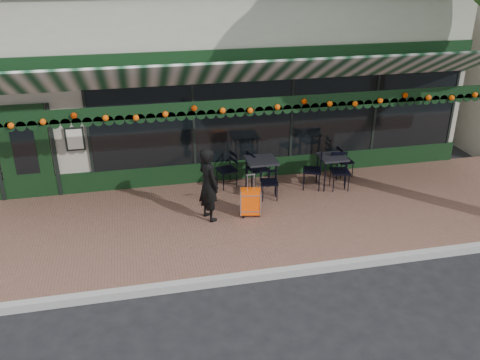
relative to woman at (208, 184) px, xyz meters
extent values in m
plane|color=black|center=(0.97, -2.09, -0.95)|extent=(80.00, 80.00, 0.00)
cube|color=brown|center=(0.97, -0.09, -0.87)|extent=(18.00, 4.00, 0.15)
cube|color=#9E9E99|center=(0.97, -2.17, -0.87)|extent=(18.00, 0.16, 0.15)
cube|color=gray|center=(0.97, 5.91, 1.30)|extent=(12.00, 8.00, 4.50)
cube|color=black|center=(2.17, 1.89, 0.70)|extent=(9.20, 0.04, 2.00)
cube|color=black|center=(-3.83, 1.89, 0.30)|extent=(1.10, 0.07, 2.20)
cube|color=silver|center=(-2.73, 1.85, 0.55)|extent=(0.42, 0.04, 0.55)
cube|color=black|center=(0.97, 0.43, 1.51)|extent=(12.00, 0.03, 0.28)
cylinder|color=#FF6708|center=(0.97, 0.37, 1.49)|extent=(11.60, 0.12, 0.12)
imported|color=black|center=(0.00, 0.00, 0.00)|extent=(0.58, 0.69, 1.60)
cube|color=#FC4C07|center=(0.88, -0.07, -0.46)|extent=(0.46, 0.31, 0.56)
cube|color=black|center=(0.88, -0.07, -0.77)|extent=(0.46, 0.31, 0.06)
cube|color=silver|center=(0.88, -0.07, -0.01)|extent=(0.19, 0.06, 0.35)
cube|color=black|center=(3.12, 0.98, -0.05)|extent=(0.63, 0.63, 0.04)
cylinder|color=black|center=(2.86, 0.72, -0.43)|extent=(0.03, 0.03, 0.73)
cylinder|color=black|center=(3.39, 0.72, -0.43)|extent=(0.03, 0.03, 0.73)
cylinder|color=black|center=(2.86, 1.24, -0.43)|extent=(0.03, 0.03, 0.73)
cylinder|color=black|center=(3.39, 1.24, -0.43)|extent=(0.03, 0.03, 0.73)
cube|color=black|center=(1.38, 0.98, 0.02)|extent=(0.69, 0.69, 0.05)
cylinder|color=black|center=(1.10, 0.69, -0.40)|extent=(0.03, 0.03, 0.80)
cylinder|color=black|center=(1.67, 0.69, -0.40)|extent=(0.03, 0.03, 0.80)
cylinder|color=black|center=(1.10, 1.27, -0.40)|extent=(0.03, 0.03, 0.80)
cylinder|color=black|center=(1.67, 1.27, -0.40)|extent=(0.03, 0.03, 0.80)
camera|label=1|loc=(-1.40, -9.45, 4.43)|focal=38.00mm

